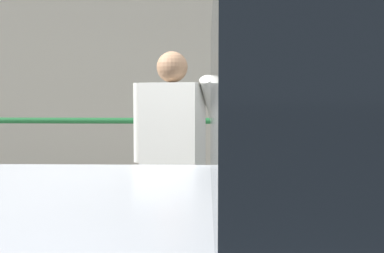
% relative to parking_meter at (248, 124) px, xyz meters
% --- Properties ---
extents(parking_meter, '(0.19, 0.20, 1.54)m').
position_rel_parking_meter_xyz_m(parking_meter, '(0.00, 0.00, 0.00)').
color(parking_meter, slate).
rests_on(parking_meter, sidewalk_curb).
extents(pedestrian_at_meter, '(0.70, 0.47, 1.64)m').
position_rel_parking_meter_xyz_m(pedestrian_at_meter, '(-0.52, 0.20, -0.21)').
color(pedestrian_at_meter, black).
rests_on(pedestrian_at_meter, sidewalk_curb).
extents(background_railing, '(24.06, 0.06, 1.11)m').
position_rel_parking_meter_xyz_m(background_railing, '(-0.37, 1.65, -0.35)').
color(background_railing, '#1E602D').
rests_on(background_railing, sidewalk_curb).
extents(backdrop_wall, '(32.00, 0.50, 3.72)m').
position_rel_parking_meter_xyz_m(backdrop_wall, '(-0.37, 4.38, 0.59)').
color(backdrop_wall, '#ADA38E').
rests_on(backdrop_wall, ground).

